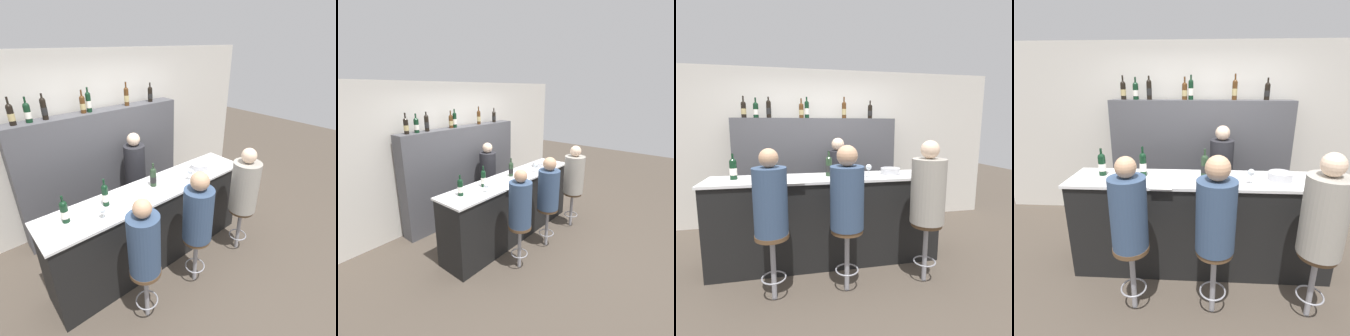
% 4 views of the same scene
% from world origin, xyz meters
% --- Properties ---
extents(ground_plane, '(16.00, 16.00, 0.00)m').
position_xyz_m(ground_plane, '(0.00, 0.00, 0.00)').
color(ground_plane, '#4C4238').
extents(wall_back, '(6.40, 0.05, 2.60)m').
position_xyz_m(wall_back, '(0.00, 1.72, 1.30)').
color(wall_back, beige).
rests_on(wall_back, ground_plane).
extents(bar_counter, '(2.76, 0.58, 1.07)m').
position_xyz_m(bar_counter, '(0.00, 0.27, 0.54)').
color(bar_counter, black).
rests_on(bar_counter, ground_plane).
extents(back_bar_cabinet, '(2.58, 0.28, 1.80)m').
position_xyz_m(back_bar_cabinet, '(0.00, 1.50, 0.90)').
color(back_bar_cabinet, '#4C4C51').
rests_on(back_bar_cabinet, ground_plane).
extents(wine_bottle_counter_0, '(0.08, 0.08, 0.29)m').
position_xyz_m(wine_bottle_counter_0, '(-1.06, 0.32, 1.19)').
color(wine_bottle_counter_0, black).
rests_on(wine_bottle_counter_0, bar_counter).
extents(wine_bottle_counter_1, '(0.07, 0.07, 0.32)m').
position_xyz_m(wine_bottle_counter_1, '(-0.61, 0.32, 1.20)').
color(wine_bottle_counter_1, black).
rests_on(wine_bottle_counter_1, bar_counter).
extents(wine_bottle_counter_2, '(0.08, 0.08, 0.30)m').
position_xyz_m(wine_bottle_counter_2, '(0.04, 0.32, 1.20)').
color(wine_bottle_counter_2, '#233823').
rests_on(wine_bottle_counter_2, bar_counter).
extents(wine_bottle_backbar_0, '(0.08, 0.08, 0.33)m').
position_xyz_m(wine_bottle_backbar_0, '(-1.10, 1.50, 1.93)').
color(wine_bottle_backbar_0, black).
rests_on(wine_bottle_backbar_0, back_bar_cabinet).
extents(wine_bottle_backbar_1, '(0.08, 0.08, 0.31)m').
position_xyz_m(wine_bottle_backbar_1, '(-0.92, 1.50, 1.92)').
color(wine_bottle_backbar_1, black).
rests_on(wine_bottle_backbar_1, back_bar_cabinet).
extents(wine_bottle_backbar_2, '(0.07, 0.07, 0.32)m').
position_xyz_m(wine_bottle_backbar_2, '(-0.73, 1.50, 1.94)').
color(wine_bottle_backbar_2, black).
rests_on(wine_bottle_backbar_2, back_bar_cabinet).
extents(wine_bottle_backbar_3, '(0.07, 0.07, 0.31)m').
position_xyz_m(wine_bottle_backbar_3, '(-0.23, 1.50, 1.92)').
color(wine_bottle_backbar_3, '#4C2D14').
rests_on(wine_bottle_backbar_3, back_bar_cabinet).
extents(wine_bottle_backbar_4, '(0.07, 0.07, 0.33)m').
position_xyz_m(wine_bottle_backbar_4, '(-0.14, 1.50, 1.94)').
color(wine_bottle_backbar_4, black).
rests_on(wine_bottle_backbar_4, back_bar_cabinet).
extents(wine_bottle_backbar_5, '(0.07, 0.07, 0.35)m').
position_xyz_m(wine_bottle_backbar_5, '(0.46, 1.50, 1.94)').
color(wine_bottle_backbar_5, '#4C2D14').
rests_on(wine_bottle_backbar_5, back_bar_cabinet).
extents(wine_bottle_backbar_6, '(0.08, 0.08, 0.29)m').
position_xyz_m(wine_bottle_backbar_6, '(0.90, 1.50, 1.92)').
color(wine_bottle_backbar_6, black).
rests_on(wine_bottle_backbar_6, back_bar_cabinet).
extents(wine_glass_0, '(0.07, 0.07, 0.13)m').
position_xyz_m(wine_glass_0, '(-0.75, 0.13, 1.17)').
color(wine_glass_0, silver).
rests_on(wine_glass_0, bar_counter).
extents(wine_glass_1, '(0.07, 0.07, 0.16)m').
position_xyz_m(wine_glass_1, '(0.48, 0.13, 1.19)').
color(wine_glass_1, silver).
rests_on(wine_glass_1, bar_counter).
extents(metal_bowl, '(0.24, 0.24, 0.08)m').
position_xyz_m(metal_bowl, '(0.81, 0.28, 1.11)').
color(metal_bowl, '#B7B7BC').
rests_on(metal_bowl, bar_counter).
extents(tasting_menu, '(0.21, 0.30, 0.00)m').
position_xyz_m(tasting_menu, '(-0.38, 0.10, 1.07)').
color(tasting_menu, white).
rests_on(tasting_menu, bar_counter).
extents(bar_stool_left, '(0.32, 0.32, 0.67)m').
position_xyz_m(bar_stool_left, '(-0.61, -0.36, 0.51)').
color(bar_stool_left, gray).
rests_on(bar_stool_left, ground_plane).
extents(guest_seated_left, '(0.31, 0.31, 0.81)m').
position_xyz_m(guest_seated_left, '(-0.61, -0.36, 1.02)').
color(guest_seated_left, '#334766').
rests_on(guest_seated_left, bar_stool_left).
extents(bar_stool_middle, '(0.32, 0.32, 0.67)m').
position_xyz_m(bar_stool_middle, '(0.12, -0.36, 0.51)').
color(bar_stool_middle, gray).
rests_on(bar_stool_middle, ground_plane).
extents(guest_seated_middle, '(0.33, 0.33, 0.83)m').
position_xyz_m(guest_seated_middle, '(0.12, -0.36, 1.02)').
color(guest_seated_middle, '#334766').
rests_on(guest_seated_middle, bar_stool_middle).
extents(bar_stool_right, '(0.32, 0.32, 0.67)m').
position_xyz_m(bar_stool_right, '(0.98, -0.36, 0.51)').
color(bar_stool_right, gray).
rests_on(bar_stool_right, ground_plane).
extents(guest_seated_right, '(0.35, 0.35, 0.86)m').
position_xyz_m(guest_seated_right, '(0.98, -0.36, 1.04)').
color(guest_seated_right, gray).
rests_on(guest_seated_right, bar_stool_right).
extents(bartender, '(0.31, 0.31, 1.50)m').
position_xyz_m(bartender, '(0.29, 1.11, 0.69)').
color(bartender, '#28282D').
rests_on(bartender, ground_plane).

